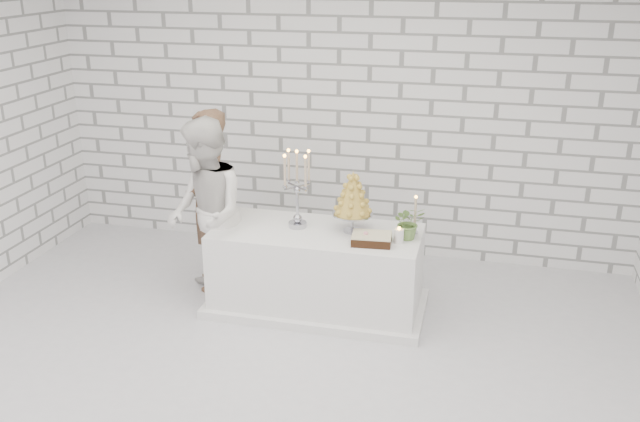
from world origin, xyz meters
The scene contains 12 objects.
ground centered at (0.00, 0.00, 0.00)m, with size 6.00×5.00×0.01m, color silver.
wall_back centered at (0.00, 2.50, 1.50)m, with size 6.00×0.01×3.00m, color white.
wall_front centered at (0.00, -2.50, 1.50)m, with size 6.00×0.01×3.00m, color white.
cake_table centered at (0.12, 1.11, 0.38)m, with size 1.80×0.80×0.75m, color white.
groom centered at (-0.96, 1.33, 0.85)m, with size 0.62×0.41×1.71m, color #533625.
bride centered at (-0.85, 0.99, 0.85)m, with size 0.83×0.65×1.71m, color silver.
candelabra centered at (-0.06, 1.15, 1.10)m, with size 0.28×0.28×0.70m, color #A5A5B0, non-canonical shape.
croquembouche centered at (0.42, 1.16, 1.02)m, with size 0.35×0.35×0.54m, color #AF8B30, non-canonical shape.
chocolate_cake centered at (0.63, 0.94, 0.79)m, with size 0.32×0.23×0.08m, color black.
pillar_candle centered at (0.84, 1.01, 0.81)m, with size 0.08×0.08×0.12m, color white.
extra_taper centered at (0.95, 1.25, 0.91)m, with size 0.06×0.06×0.32m, color tan.
flowers centered at (0.91, 1.13, 0.90)m, with size 0.26×0.23×0.29m, color #5B8244.
Camera 1 is at (1.47, -4.23, 2.99)m, focal length 38.65 mm.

